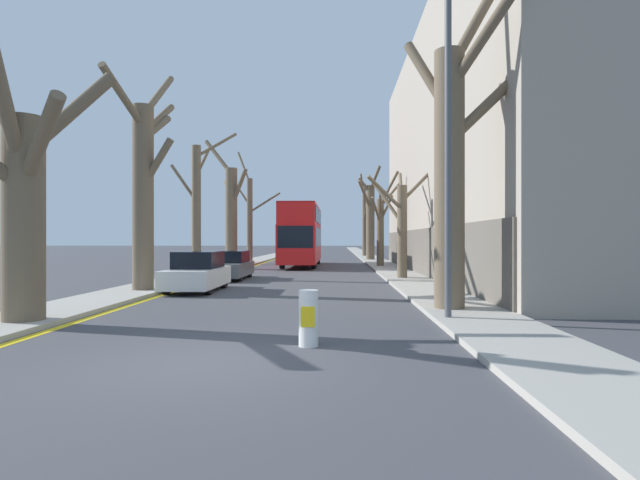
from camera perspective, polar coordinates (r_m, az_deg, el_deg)
name	(u,v)px	position (r m, az deg, el deg)	size (l,w,h in m)	color
ground_plane	(208,363)	(8.19, -12.67, -13.60)	(300.00, 300.00, 0.00)	#424247
sidewalk_left	(274,256)	(58.20, -5.29, -1.80)	(2.20, 120.00, 0.12)	#A39E93
sidewalk_right	(366,256)	(57.82, 5.33, -1.81)	(2.20, 120.00, 0.12)	#A39E93
building_facade_right	(510,149)	(29.54, 20.93, 9.66)	(10.08, 30.64, 13.76)	#9E9384
kerb_line_stripe	(285,256)	(58.05, -4.04, -1.86)	(0.24, 120.00, 0.01)	yellow
street_tree_left_0	(22,194)	(12.93, -30.91, 4.56)	(3.00, 2.99, 6.54)	brown
street_tree_left_1	(144,183)	(19.41, -19.42, 6.15)	(1.78, 5.30, 8.77)	brown
street_tree_left_2	(197,206)	(25.45, -13.87, 3.79)	(3.12, 1.91, 7.54)	brown
street_tree_left_3	(231,213)	(33.35, -10.15, 3.05)	(3.40, 2.45, 8.73)	brown
street_tree_left_4	(249,216)	(40.03, -8.06, 2.71)	(4.47, 1.24, 9.04)	brown
street_tree_right_0	(452,163)	(13.83, 14.85, 8.55)	(2.98, 2.88, 9.00)	brown
street_tree_right_1	(402,222)	(24.29, 9.36, 2.04)	(4.16, 3.80, 6.13)	brown
street_tree_right_2	(382,224)	(34.87, 7.08, 1.77)	(2.90, 3.25, 6.75)	brown
street_tree_right_3	(370,219)	(46.09, 5.74, 2.44)	(2.22, 3.24, 8.58)	brown
street_tree_right_4	(365,222)	(56.68, 5.12, 2.12)	(2.24, 3.08, 9.21)	brown
double_decker_bus	(302,232)	(36.34, -2.10, 0.88)	(2.48, 11.25, 4.34)	red
parked_car_0	(197,272)	(19.34, -13.84, -3.63)	(1.72, 4.01, 1.48)	silver
parked_car_1	(230,266)	(24.77, -10.29, -2.91)	(1.73, 4.27, 1.38)	#4C5156
lamp_post	(444,120)	(12.32, 13.99, 13.17)	(1.40, 0.20, 8.53)	#4C4F54
traffic_bollard	(308,318)	(9.13, -1.33, -8.92)	(0.36, 0.37, 1.02)	white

